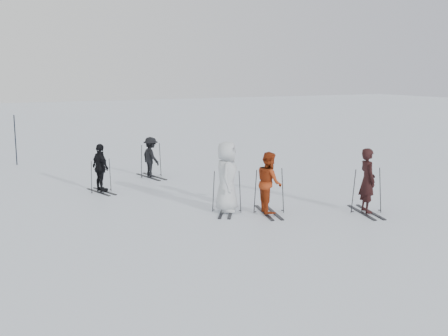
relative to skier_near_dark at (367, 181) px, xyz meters
name	(u,v)px	position (x,y,z in m)	size (l,w,h in m)	color
ground	(239,206)	(-2.84, 2.30, -0.91)	(120.00, 120.00, 0.00)	silver
skier_near_dark	(367,181)	(0.00, 0.00, 0.00)	(0.66, 0.43, 1.82)	black
skier_red	(269,183)	(-2.47, 1.23, -0.05)	(0.84, 0.65, 1.72)	maroon
skier_grey	(227,178)	(-3.48, 1.88, 0.09)	(0.98, 0.63, 2.00)	silver
skier_uphill_left	(101,169)	(-5.96, 6.13, -0.12)	(0.93, 0.39, 1.58)	black
skier_uphill_far	(151,158)	(-3.59, 7.89, -0.16)	(0.96, 0.55, 1.49)	black
skis_near_dark	(367,190)	(0.00, 0.00, -0.25)	(0.96, 1.81, 1.32)	black
skis_red	(269,190)	(-2.47, 1.23, -0.26)	(0.95, 1.79, 1.31)	black
skis_grey	(227,191)	(-3.48, 1.88, -0.29)	(0.89, 1.69, 1.23)	black
skis_uphill_left	(101,175)	(-5.96, 6.13, -0.35)	(0.81, 1.53, 1.12)	black
skis_uphill_far	(151,160)	(-3.59, 7.89, -0.25)	(0.95, 1.79, 1.31)	black
piste_marker	(15,140)	(-7.75, 13.16, 0.15)	(0.05, 0.05, 2.13)	black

